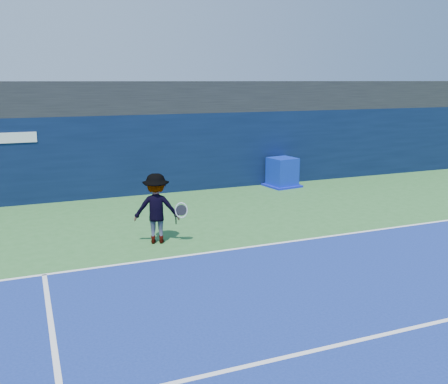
# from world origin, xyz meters

# --- Properties ---
(ground) EXTENTS (80.00, 80.00, 0.00)m
(ground) POSITION_xyz_m (0.00, 0.00, 0.00)
(ground) COLOR #316C30
(ground) RESTS_ON ground
(baseline) EXTENTS (24.00, 0.10, 0.01)m
(baseline) POSITION_xyz_m (0.00, 3.00, 0.01)
(baseline) COLOR white
(baseline) RESTS_ON ground
(service_line) EXTENTS (24.00, 0.10, 0.01)m
(service_line) POSITION_xyz_m (0.00, -2.00, 0.01)
(service_line) COLOR white
(service_line) RESTS_ON ground
(stadium_band) EXTENTS (36.00, 3.00, 1.20)m
(stadium_band) POSITION_xyz_m (0.00, 11.50, 3.60)
(stadium_band) COLOR black
(stadium_band) RESTS_ON back_wall_assembly
(back_wall_assembly) EXTENTS (36.00, 1.03, 3.00)m
(back_wall_assembly) POSITION_xyz_m (-0.00, 10.50, 1.50)
(back_wall_assembly) COLOR #091532
(back_wall_assembly) RESTS_ON ground
(equipment_cart) EXTENTS (1.40, 1.40, 1.18)m
(equipment_cart) POSITION_xyz_m (4.47, 9.43, 0.54)
(equipment_cart) COLOR #0B23A2
(equipment_cart) RESTS_ON ground
(tennis_player) EXTENTS (1.44, 1.02, 1.87)m
(tennis_player) POSITION_xyz_m (-2.08, 4.31, 0.93)
(tennis_player) COLOR silver
(tennis_player) RESTS_ON ground
(tennis_ball) EXTENTS (0.07, 0.07, 0.07)m
(tennis_ball) POSITION_xyz_m (-1.83, 5.58, 0.71)
(tennis_ball) COLOR #C4E619
(tennis_ball) RESTS_ON ground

